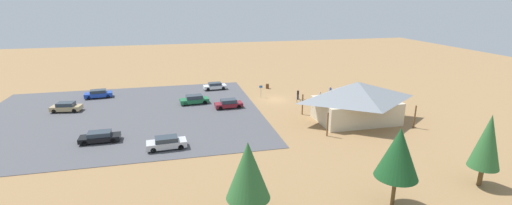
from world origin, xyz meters
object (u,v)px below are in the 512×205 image
object	(u,v)px
bicycle_green_back_row	(340,101)
car_blue_far_end	(98,94)
car_tan_aisle_side	(66,107)
visitor_at_bikes	(298,94)
pine_west	(487,142)
bicycle_teal_yard_front	(344,98)
car_black_front_row	(100,137)
car_maroon_mid_lot	(229,104)
visitor_by_pavilion	(330,91)
pine_far_east	(248,171)
car_white_second_row	(215,86)
bicycle_green_yard_center	(312,102)
trash_bin	(267,86)
bicycle_white_mid_cluster	(302,101)
pine_midwest	(398,153)
car_silver_back_corner	(167,143)
lot_sign	(261,89)
visitor_near_lot	(320,97)
bicycle_red_lone_west	(368,101)
bike_pavilion	(357,99)
car_green_by_curb	(194,99)
bicycle_blue_edge_south	(355,101)
bicycle_silver_near_sign	(330,100)

from	to	relation	value
bicycle_green_back_row	car_blue_far_end	world-z (taller)	car_blue_far_end
car_tan_aisle_side	visitor_at_bikes	size ratio (longest dim) A/B	2.58
pine_west	bicycle_teal_yard_front	size ratio (longest dim) A/B	3.86
car_blue_far_end	visitor_at_bikes	bearing A→B (deg)	164.90
car_black_front_row	car_tan_aisle_side	size ratio (longest dim) A/B	1.04
car_maroon_mid_lot	visitor_by_pavilion	distance (m)	18.94
pine_far_east	car_tan_aisle_side	xyz separation A→B (m)	(21.08, -33.74, -3.73)
car_tan_aisle_side	car_white_second_row	bearing A→B (deg)	-161.23
visitor_by_pavilion	visitor_at_bikes	size ratio (longest dim) A/B	0.96
bicycle_green_yard_center	visitor_at_bikes	xyz separation A→B (m)	(1.41, -3.04, 0.53)
trash_bin	visitor_at_bikes	distance (m)	9.09
bicycle_white_mid_cluster	car_maroon_mid_lot	size ratio (longest dim) A/B	0.37
pine_midwest	car_maroon_mid_lot	distance (m)	31.76
car_silver_back_corner	visitor_by_pavilion	world-z (taller)	visitor_by_pavilion
lot_sign	bicycle_green_yard_center	world-z (taller)	lot_sign
car_silver_back_corner	visitor_near_lot	bearing A→B (deg)	-151.04
bicycle_green_yard_center	car_black_front_row	distance (m)	32.31
bicycle_red_lone_west	visitor_at_bikes	distance (m)	11.52
car_tan_aisle_side	bicycle_teal_yard_front	bearing A→B (deg)	174.55
bicycle_red_lone_west	bicycle_green_back_row	world-z (taller)	bicycle_red_lone_west
bike_pavilion	bicycle_red_lone_west	distance (m)	10.15
car_green_by_curb	car_tan_aisle_side	size ratio (longest dim) A/B	1.04
pine_far_east	bicycle_teal_yard_front	xyz separation A→B (m)	(-23.13, -29.53, -4.10)
pine_midwest	bicycle_green_yard_center	world-z (taller)	pine_midwest
bicycle_red_lone_west	visitor_at_bikes	world-z (taller)	visitor_at_bikes
pine_west	car_silver_back_corner	bearing A→B (deg)	-28.34
trash_bin	car_green_by_curb	size ratio (longest dim) A/B	0.19
trash_bin	car_white_second_row	distance (m)	9.99
car_silver_back_corner	pine_far_east	bearing A→B (deg)	111.18
bicycle_green_yard_center	pine_far_east	bearing A→B (deg)	59.38
lot_sign	car_green_by_curb	distance (m)	11.69
trash_bin	bicycle_teal_yard_front	size ratio (longest dim) A/B	0.50
bike_pavilion	car_white_second_row	size ratio (longest dim) A/B	2.97
bicycle_red_lone_west	car_white_second_row	xyz separation A→B (m)	(23.43, -14.74, 0.33)
trash_bin	pine_far_east	distance (m)	42.48
bicycle_green_yard_center	bicycle_green_back_row	distance (m)	4.83
visitor_by_pavilion	bicycle_white_mid_cluster	bearing A→B (deg)	26.19
car_black_front_row	visitor_at_bikes	bearing A→B (deg)	-157.94
pine_midwest	bicycle_green_back_row	distance (m)	30.70
bicycle_white_mid_cluster	car_maroon_mid_lot	bearing A→B (deg)	-1.17
trash_bin	bicycle_blue_edge_south	xyz separation A→B (m)	(-11.34, 13.02, -0.07)
bicycle_silver_near_sign	car_white_second_row	size ratio (longest dim) A/B	0.39
bicycle_teal_yard_front	bicycle_green_back_row	world-z (taller)	bicycle_teal_yard_front
car_silver_back_corner	car_maroon_mid_lot	distance (m)	16.77
car_maroon_mid_lot	bicycle_silver_near_sign	bearing A→B (deg)	177.74
car_silver_back_corner	car_white_second_row	size ratio (longest dim) A/B	1.06
car_white_second_row	pine_far_east	bearing A→B (deg)	86.35
trash_bin	visitor_by_pavilion	distance (m)	12.20
bicycle_blue_edge_south	bicycle_red_lone_west	bearing A→B (deg)	172.90
lot_sign	bicycle_blue_edge_south	size ratio (longest dim) A/B	1.57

